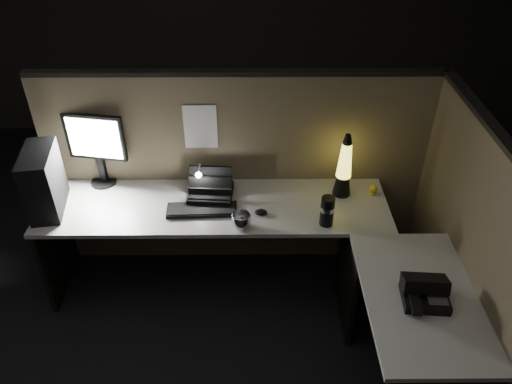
{
  "coord_description": "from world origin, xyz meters",
  "views": [
    {
      "loc": [
        0.11,
        -2.02,
        2.73
      ],
      "look_at": [
        0.12,
        0.35,
        1.02
      ],
      "focal_mm": 35.0,
      "sensor_mm": 36.0,
      "label": 1
    }
  ],
  "objects_px": {
    "monitor": "(96,143)",
    "keyboard": "(202,210)",
    "desk_phone": "(424,292)",
    "pc_tower": "(43,181)",
    "lava_lamp": "(344,170)"
  },
  "relations": [
    {
      "from": "monitor",
      "to": "keyboard",
      "type": "relative_size",
      "value": 1.15
    },
    {
      "from": "monitor",
      "to": "desk_phone",
      "type": "relative_size",
      "value": 2.03
    },
    {
      "from": "pc_tower",
      "to": "keyboard",
      "type": "height_order",
      "value": "pc_tower"
    },
    {
      "from": "pc_tower",
      "to": "desk_phone",
      "type": "bearing_deg",
      "value": -28.68
    },
    {
      "from": "monitor",
      "to": "keyboard",
      "type": "height_order",
      "value": "monitor"
    },
    {
      "from": "pc_tower",
      "to": "monitor",
      "type": "xyz_separation_m",
      "value": [
        0.28,
        0.3,
        0.11
      ]
    },
    {
      "from": "keyboard",
      "to": "pc_tower",
      "type": "bearing_deg",
      "value": 175.23
    },
    {
      "from": "keyboard",
      "to": "desk_phone",
      "type": "distance_m",
      "value": 1.44
    },
    {
      "from": "monitor",
      "to": "lava_lamp",
      "type": "xyz_separation_m",
      "value": [
        1.65,
        -0.15,
        -0.12
      ]
    },
    {
      "from": "monitor",
      "to": "pc_tower",
      "type": "bearing_deg",
      "value": -122.88
    },
    {
      "from": "keyboard",
      "to": "desk_phone",
      "type": "height_order",
      "value": "desk_phone"
    },
    {
      "from": "lava_lamp",
      "to": "desk_phone",
      "type": "height_order",
      "value": "lava_lamp"
    },
    {
      "from": "keyboard",
      "to": "lava_lamp",
      "type": "bearing_deg",
      "value": 9.37
    },
    {
      "from": "pc_tower",
      "to": "lava_lamp",
      "type": "height_order",
      "value": "lava_lamp"
    },
    {
      "from": "pc_tower",
      "to": "lava_lamp",
      "type": "distance_m",
      "value": 1.93
    }
  ]
}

